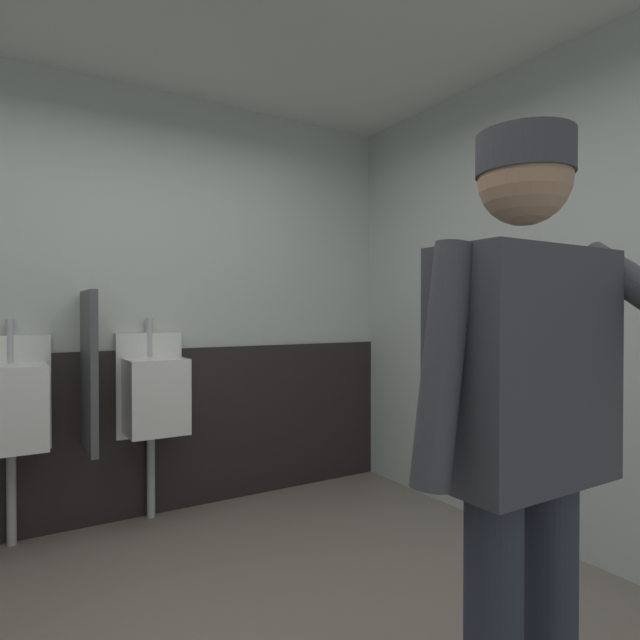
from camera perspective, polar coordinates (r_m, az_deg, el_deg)
wall_back at (r=3.52m, az=-20.76°, el=1.86°), size 4.37×0.12×2.69m
wall_right at (r=3.08m, az=26.14°, el=2.00°), size 0.12×4.10×2.69m
wainscot_band_back at (r=3.52m, az=-20.47°, el=-11.60°), size 3.77×0.03×1.04m
urinal_left at (r=3.27m, az=-30.53°, el=-8.06°), size 0.40×0.34×1.24m
urinal_middle at (r=3.37m, az=-17.55°, el=-7.75°), size 0.40×0.34×1.24m
privacy_divider_panel at (r=3.21m, az=-23.79°, el=-5.09°), size 0.04×0.40×0.90m
person at (r=1.43m, az=21.48°, el=-9.26°), size 0.69×0.60×1.72m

